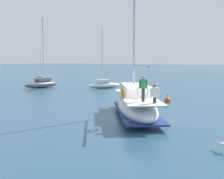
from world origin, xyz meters
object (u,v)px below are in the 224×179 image
moored_sloop_near (42,83)px  moored_catamaran (104,84)px  moored_sloop_far (42,79)px  seagull (224,144)px  mooring_buoy (167,100)px  main_sailboat (136,104)px

moored_sloop_near → moored_catamaran: (4.30, -7.70, -0.07)m
moored_sloop_far → seagull: 44.05m
seagull → mooring_buoy: (12.99, 8.07, -0.18)m
mooring_buoy → moored_catamaran: bearing=58.3°
seagull → mooring_buoy: mooring_buoy is taller
moored_sloop_far → moored_catamaran: bearing=-102.7°
moored_sloop_near → moored_sloop_far: moored_sloop_near is taller
mooring_buoy → moored_sloop_near: bearing=80.3°
main_sailboat → moored_catamaran: 20.78m
moored_sloop_near → moored_sloop_far: (7.90, 8.32, -0.19)m
moored_sloop_far → mooring_buoy: (-11.38, -28.62, -0.27)m
moored_sloop_near → moored_catamaran: 8.82m
moored_sloop_near → seagull: 32.81m
main_sailboat → mooring_buoy: (7.95, 0.98, -0.74)m
moored_catamaran → mooring_buoy: 14.81m
main_sailboat → mooring_buoy: 8.04m
moored_sloop_near → mooring_buoy: 20.60m
main_sailboat → moored_sloop_far: main_sailboat is taller
main_sailboat → moored_sloop_near: main_sailboat is taller
moored_catamaran → seagull: 29.30m
main_sailboat → moored_catamaran: main_sailboat is taller
moored_sloop_near → seagull: moored_sloop_near is taller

